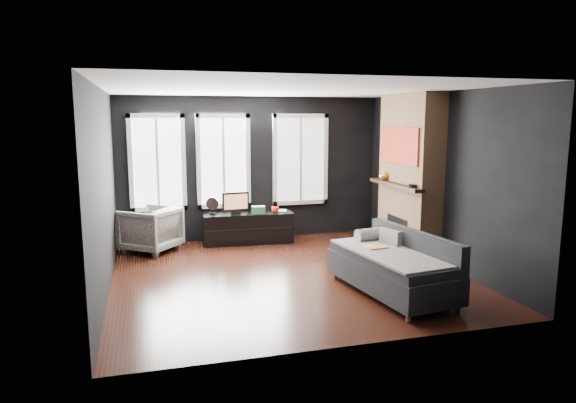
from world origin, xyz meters
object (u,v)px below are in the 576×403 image
object	(u,v)px
sofa	(392,263)
book	(277,205)
monitor	(236,202)
mantel_vase	(384,175)
media_console	(248,228)
armchair	(150,227)
mug	(275,209)

from	to	relation	value
sofa	book	distance (m)	3.40
monitor	mantel_vase	size ratio (longest dim) A/B	2.87
sofa	media_console	xyz separation A→B (m)	(-1.27, 3.28, -0.13)
media_console	monitor	xyz separation A→B (m)	(-0.23, -0.03, 0.51)
sofa	armchair	world-z (taller)	armchair
sofa	monitor	size ratio (longest dim) A/B	3.81
mug	book	bearing A→B (deg)	60.39
monitor	mug	bearing A→B (deg)	-12.16
armchair	book	size ratio (longest dim) A/B	3.59
mantel_vase	sofa	bearing A→B (deg)	-113.08
armchair	book	xyz separation A→B (m)	(2.33, 0.18, 0.26)
monitor	sofa	bearing A→B (deg)	-71.59
media_console	mantel_vase	bearing A→B (deg)	-22.64
sofa	armchair	size ratio (longest dim) A/B	2.26
monitor	mug	xyz separation A→B (m)	(0.73, -0.07, -0.16)
sofa	armchair	bearing A→B (deg)	126.18
sofa	monitor	distance (m)	3.60
book	sofa	bearing A→B (deg)	-78.13
media_console	mug	xyz separation A→B (m)	(0.50, -0.10, 0.35)
mantel_vase	armchair	bearing A→B (deg)	167.23
mug	mantel_vase	bearing A→B (deg)	-28.87
armchair	mantel_vase	distance (m)	4.17
armchair	mug	bearing A→B (deg)	130.32
sofa	mug	bearing A→B (deg)	95.85
mug	book	distance (m)	0.16
sofa	mantel_vase	xyz separation A→B (m)	(0.95, 2.23, 0.90)
media_console	monitor	bearing A→B (deg)	-170.84
sofa	mug	size ratio (longest dim) A/B	13.92
media_console	mug	distance (m)	0.62
sofa	armchair	distance (m)	4.35
sofa	mug	world-z (taller)	sofa
sofa	mug	distance (m)	3.28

